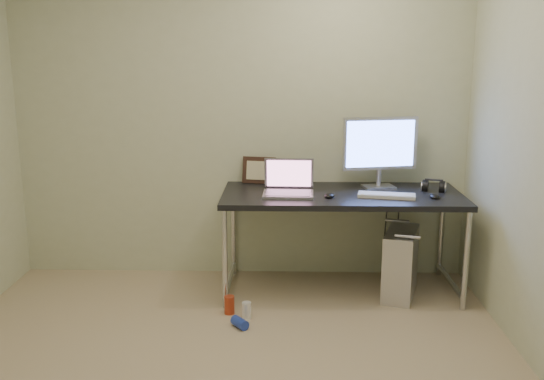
% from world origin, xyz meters
% --- Properties ---
extents(wall_back, '(3.50, 0.02, 2.50)m').
position_xyz_m(wall_back, '(0.00, 1.75, 1.25)').
color(wall_back, beige).
rests_on(wall_back, ground).
extents(desk, '(1.73, 0.76, 0.75)m').
position_xyz_m(desk, '(0.76, 1.37, 0.68)').
color(desk, black).
rests_on(desk, ground).
extents(tower_computer, '(0.34, 0.51, 0.52)m').
position_xyz_m(tower_computer, '(1.19, 1.28, 0.25)').
color(tower_computer, silver).
rests_on(tower_computer, ground).
extents(cable_a, '(0.01, 0.16, 0.69)m').
position_xyz_m(cable_a, '(1.14, 1.70, 0.40)').
color(cable_a, black).
rests_on(cable_a, ground).
extents(cable_b, '(0.02, 0.11, 0.71)m').
position_xyz_m(cable_b, '(1.23, 1.68, 0.38)').
color(cable_b, black).
rests_on(cable_b, ground).
extents(can_red, '(0.08, 0.08, 0.13)m').
position_xyz_m(can_red, '(-0.03, 0.93, 0.06)').
color(can_red, '#AA351A').
rests_on(can_red, ground).
extents(can_white, '(0.08, 0.08, 0.11)m').
position_xyz_m(can_white, '(0.09, 0.86, 0.06)').
color(can_white, white).
rests_on(can_white, ground).
extents(can_blue, '(0.13, 0.14, 0.07)m').
position_xyz_m(can_blue, '(0.06, 0.71, 0.03)').
color(can_blue, '#233CB7').
rests_on(can_blue, ground).
extents(laptop, '(0.37, 0.31, 0.25)m').
position_xyz_m(laptop, '(0.37, 1.34, 0.81)').
color(laptop, '#B7B7BF').
rests_on(laptop, desk).
extents(monitor, '(0.56, 0.21, 0.53)m').
position_xyz_m(monitor, '(1.05, 1.55, 1.06)').
color(monitor, '#B7B7BF').
rests_on(monitor, desk).
extents(keyboard, '(0.41, 0.20, 0.02)m').
position_xyz_m(keyboard, '(1.06, 1.25, 0.76)').
color(keyboard, silver).
rests_on(keyboard, desk).
extents(mouse_right, '(0.07, 0.11, 0.04)m').
position_xyz_m(mouse_right, '(1.39, 1.24, 0.77)').
color(mouse_right, black).
rests_on(mouse_right, desk).
extents(mouse_left, '(0.10, 0.13, 0.04)m').
position_xyz_m(mouse_left, '(0.66, 1.24, 0.77)').
color(mouse_left, black).
rests_on(mouse_left, desk).
extents(headphones, '(0.19, 0.11, 0.11)m').
position_xyz_m(headphones, '(1.44, 1.45, 0.78)').
color(headphones, black).
rests_on(headphones, desk).
extents(picture_frame, '(0.27, 0.12, 0.21)m').
position_xyz_m(picture_frame, '(0.14, 1.69, 0.85)').
color(picture_frame, black).
rests_on(picture_frame, desk).
extents(webcam, '(0.05, 0.04, 0.13)m').
position_xyz_m(webcam, '(0.30, 1.66, 0.85)').
color(webcam, silver).
rests_on(webcam, desk).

